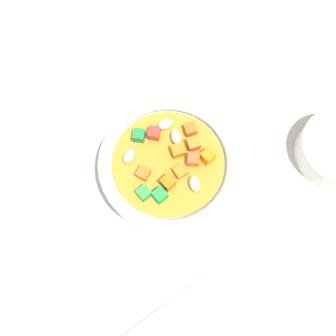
{
  "coord_description": "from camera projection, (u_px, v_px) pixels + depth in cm",
  "views": [
    {
      "loc": [
        11.17,
        10.23,
        46.08
      ],
      "look_at": [
        0.0,
        0.0,
        2.31
      ],
      "focal_mm": 43.0,
      "sensor_mm": 36.0,
      "label": 1
    }
  ],
  "objects": [
    {
      "name": "ground_plane",
      "position": [
        168.0,
        177.0,
        0.49
      ],
      "size": [
        140.0,
        140.0,
        2.0
      ],
      "primitive_type": "cube",
      "color": "#BAB2A0"
    },
    {
      "name": "soup_bowl_main",
      "position": [
        168.0,
        167.0,
        0.46
      ],
      "size": [
        15.6,
        15.6,
        5.75
      ],
      "color": "white",
      "rests_on": "ground_plane"
    },
    {
      "name": "spoon",
      "position": [
        211.0,
        273.0,
        0.44
      ],
      "size": [
        23.12,
        6.36,
        0.91
      ],
      "rotation": [
        0.0,
        0.0,
        2.92
      ],
      "color": "silver",
      "rests_on": "ground_plane"
    }
  ]
}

